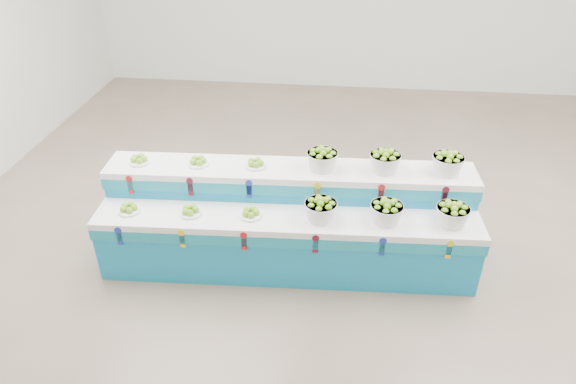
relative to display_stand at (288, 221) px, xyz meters
The scene contains 14 objects.
ground 1.03m from the display_stand, 30.27° to the left, with size 10.00×10.00×0.00m, color #6B5B4B.
display_stand is the anchor object (origin of this frame).
plate_lower_left 1.64m from the display_stand, 168.81° to the right, with size 0.23×0.23×0.09m, color white.
plate_lower_mid 1.03m from the display_stand, 163.38° to the right, with size 0.23×0.23×0.09m, color white.
plate_lower_right 0.50m from the display_stand, 143.38° to the right, with size 0.23×0.23×0.09m, color white.
basket_lower_left 0.53m from the display_stand, 32.93° to the right, with size 0.32×0.32×0.23m, color silver, non-canonical shape.
basket_lower_mid 1.06m from the display_stand, 11.24° to the right, with size 0.32×0.32×0.23m, color silver, non-canonical shape.
basket_lower_right 1.66m from the display_stand, ahead, with size 0.32×0.32×0.23m, color silver, non-canonical shape.
plate_upper_left 1.71m from the display_stand, behind, with size 0.23×0.23×0.09m, color white.
plate_upper_mid 1.14m from the display_stand, 168.58° to the left, with size 0.23×0.23×0.09m, color white.
plate_upper_right 0.70m from the display_stand, 148.58° to the left, with size 0.23×0.23×0.09m, color white.
basket_upper_left 0.75m from the display_stand, 38.13° to the left, with size 0.32×0.32×0.23m, color silver, non-canonical shape.
basket_upper_mid 1.19m from the display_stand, 16.45° to the left, with size 0.32×0.32×0.23m, color silver, non-canonical shape.
basket_upper_right 1.75m from the display_stand, 11.12° to the left, with size 0.32×0.32×0.23m, color silver, non-canonical shape.
Camera 1 is at (-0.27, -4.90, 3.67)m, focal length 32.25 mm.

